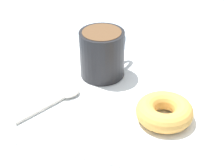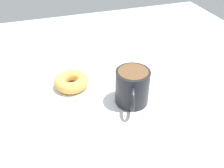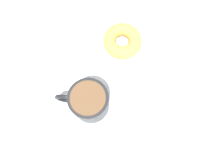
{
  "view_description": "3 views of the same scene",
  "coord_description": "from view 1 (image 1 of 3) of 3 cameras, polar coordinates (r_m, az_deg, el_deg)",
  "views": [
    {
      "loc": [
        14.5,
        -55.13,
        39.56
      ],
      "look_at": [
        1.15,
        -1.69,
        2.3
      ],
      "focal_mm": 60.0,
      "sensor_mm": 36.0,
      "label": 1
    },
    {
      "loc": [
        17.64,
        49.23,
        41.86
      ],
      "look_at": [
        1.15,
        -1.69,
        2.3
      ],
      "focal_mm": 40.0,
      "sensor_mm": 36.0,
      "label": 2
    },
    {
      "loc": [
        -12.89,
        1.74,
        58.26
      ],
      "look_at": [
        1.15,
        -1.69,
        2.3
      ],
      "focal_mm": 40.0,
      "sensor_mm": 36.0,
      "label": 3
    }
  ],
  "objects": [
    {
      "name": "spoon",
      "position": [
        0.66,
        -7.54,
        -2.07
      ],
      "size": [
        8.18,
        12.29,
        0.9
      ],
      "color": "#B7B2A8",
      "rests_on": "napkin"
    },
    {
      "name": "ground_plane",
      "position": [
        0.7,
        -0.58,
        -1.36
      ],
      "size": [
        120.0,
        120.0,
        2.0
      ],
      "primitive_type": "cube",
      "color": "#99A8B7"
    },
    {
      "name": "napkin",
      "position": [
        0.68,
        0.0,
        -1.51
      ],
      "size": [
        35.01,
        35.01,
        0.3
      ],
      "primitive_type": "cube",
      "rotation": [
        0.0,
        0.0,
        -0.05
      ],
      "color": "white",
      "rests_on": "ground_plane"
    },
    {
      "name": "donut",
      "position": [
        0.61,
        7.99,
        -4.16
      ],
      "size": [
        9.42,
        9.42,
        3.19
      ],
      "primitive_type": "torus",
      "color": "gold",
      "rests_on": "napkin"
    },
    {
      "name": "coffee_cup",
      "position": [
        0.71,
        -1.42,
        4.82
      ],
      "size": [
        8.47,
        11.59,
        9.09
      ],
      "color": "black",
      "rests_on": "napkin"
    }
  ]
}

